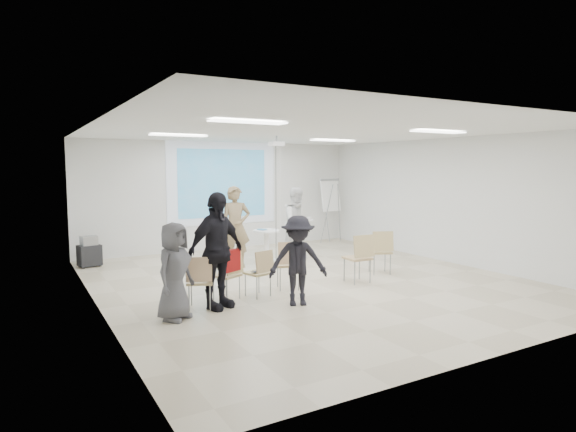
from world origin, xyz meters
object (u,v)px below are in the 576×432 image
player_left (236,222)px  chair_right_far (381,249)px  chair_far_left (200,278)px  laptop (257,271)px  chair_right_inner (360,254)px  chair_left_inner (260,269)px  pedestal_table (266,243)px  audience_outer (174,265)px  audience_mid (298,255)px  chair_center (289,261)px  av_cart (89,253)px  flipchart_easel (330,196)px  player_right (298,220)px  audience_left (216,242)px  chair_left_mid (229,272)px

player_left → chair_right_far: (2.41, -2.23, -0.50)m
chair_far_left → laptop: (1.17, 0.29, -0.07)m
chair_right_inner → chair_right_far: bearing=27.6°
player_left → chair_right_inner: (1.51, -2.65, -0.48)m
chair_left_inner → pedestal_table: bearing=46.8°
pedestal_table → chair_right_inner: bearing=-78.4°
audience_outer → audience_mid: bearing=-46.0°
chair_center → audience_outer: audience_outer is taller
chair_far_left → audience_mid: (1.51, -0.55, 0.33)m
chair_left_inner → av_cart: chair_left_inner is taller
chair_far_left → chair_right_inner: 3.36m
pedestal_table → av_cart: bearing=158.7°
pedestal_table → chair_left_inner: 3.24m
chair_left_inner → audience_mid: (0.32, -0.75, 0.35)m
audience_mid → player_left: bearing=107.2°
audience_outer → flipchart_easel: 8.13m
laptop → audience_mid: size_ratio=0.18×
player_right → chair_left_inner: (-2.41, -2.73, -0.50)m
audience_left → audience_mid: (1.24, -0.49, -0.24)m
chair_far_left → chair_left_mid: (0.64, 0.29, -0.02)m
chair_left_inner → audience_left: (-0.92, -0.26, 0.59)m
chair_left_inner → chair_right_inner: 2.17m
player_left → audience_left: bearing=-103.4°
audience_mid → chair_left_mid: bearing=158.9°
audience_left → chair_left_mid: bearing=21.4°
chair_left_mid → flipchart_easel: 6.92m
player_right → audience_outer: (-4.10, -3.23, -0.17)m
chair_far_left → av_cart: size_ratio=1.23×
audience_left → flipchart_easel: size_ratio=1.12×
player_left → audience_left: 3.25m
av_cart → laptop: bearing=-73.3°
chair_far_left → flipchart_easel: flipchart_easel is taller
chair_right_inner → audience_outer: bearing=-170.6°
player_left → chair_right_inner: 3.08m
chair_far_left → audience_left: size_ratio=0.40×
chair_left_mid → player_left: bearing=39.8°
player_right → chair_right_far: bearing=-76.5°
chair_right_inner → chair_far_left: bearing=-174.6°
audience_left → pedestal_table: bearing=28.9°
player_left → flipchart_easel: player_left is taller
audience_mid → chair_right_far: bearing=44.9°
chair_left_mid → audience_outer: audience_outer is taller
player_right → av_cart: size_ratio=2.79×
pedestal_table → chair_right_inner: 2.96m
chair_right_far → flipchart_easel: (1.59, 4.20, 0.88)m
player_left → chair_right_inner: size_ratio=2.16×
chair_right_inner → chair_left_inner: bearing=-178.6°
player_left → chair_left_mid: 2.83m
audience_outer → flipchart_easel: (6.34, 5.05, 0.61)m
player_left → audience_outer: size_ratio=1.28×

